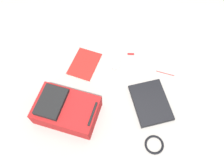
# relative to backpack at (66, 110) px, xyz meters

# --- Properties ---
(ground_plane) EXTENTS (3.34, 3.34, 0.00)m
(ground_plane) POSITION_rel_backpack_xyz_m (-0.26, 0.28, -0.08)
(ground_plane) COLOR gray
(backpack) EXTENTS (0.38, 0.49, 0.17)m
(backpack) POSITION_rel_backpack_xyz_m (0.00, 0.00, 0.00)
(backpack) COLOR maroon
(backpack) RESTS_ON ground_plane
(laptop) EXTENTS (0.40, 0.34, 0.03)m
(laptop) POSITION_rel_backpack_xyz_m (-0.11, 0.62, -0.06)
(laptop) COLOR black
(laptop) RESTS_ON ground_plane
(book_comic) EXTENTS (0.33, 0.28, 0.02)m
(book_comic) POSITION_rel_backpack_xyz_m (-0.43, 0.08, -0.06)
(book_comic) COLOR silver
(book_comic) RESTS_ON ground_plane
(computer_mouse) EXTENTS (0.12, 0.09, 0.04)m
(computer_mouse) POSITION_rel_backpack_xyz_m (-0.44, 0.34, -0.06)
(computer_mouse) COLOR silver
(computer_mouse) RESTS_ON ground_plane
(cable_coil) EXTENTS (0.13, 0.13, 0.01)m
(cable_coil) POSITION_rel_backpack_xyz_m (0.20, 0.63, -0.07)
(cable_coil) COLOR black
(cable_coil) RESTS_ON ground_plane
(pen_black) EXTENTS (0.04, 0.15, 0.01)m
(pen_black) POSITION_rel_backpack_xyz_m (-0.38, 0.74, -0.07)
(pen_black) COLOR red
(pen_black) RESTS_ON ground_plane
(usb_stick) EXTENTS (0.02, 0.06, 0.01)m
(usb_stick) POSITION_rel_backpack_xyz_m (-0.56, 0.46, -0.07)
(usb_stick) COLOR #B21919
(usb_stick) RESTS_ON ground_plane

